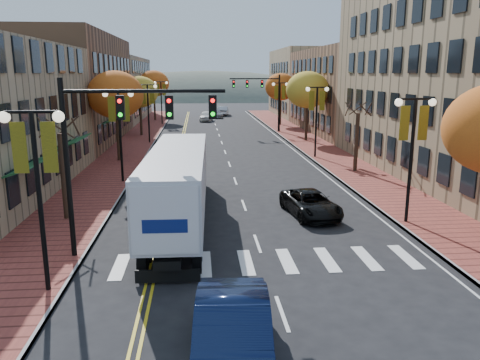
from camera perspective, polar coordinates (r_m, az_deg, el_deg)
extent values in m
plane|color=black|center=(16.63, 3.90, -12.59)|extent=(200.00, 200.00, 0.00)
cube|color=brown|center=(48.30, -12.90, 4.15)|extent=(4.00, 85.00, 0.15)
cube|color=brown|center=(49.19, 8.41, 4.49)|extent=(4.00, 85.00, 0.15)
cube|color=brown|center=(52.89, -21.45, 10.24)|extent=(12.00, 24.00, 11.00)
cube|color=#9E8966|center=(77.24, -16.26, 10.62)|extent=(12.00, 26.00, 9.50)
cube|color=brown|center=(60.59, 15.37, 10.42)|extent=(15.00, 24.00, 10.00)
cube|color=#9E8966|center=(81.57, 9.97, 11.55)|extent=(15.00, 20.00, 11.00)
cylinder|color=#382619|center=(24.25, -20.70, 0.39)|extent=(0.28, 0.28, 4.20)
cylinder|color=#382619|center=(39.63, -14.69, 5.89)|extent=(0.28, 0.28, 4.90)
ellipsoid|color=orange|center=(39.41, -14.93, 10.02)|extent=(4.48, 4.48, 3.81)
cylinder|color=#382619|center=(55.41, -12.00, 7.73)|extent=(0.28, 0.28, 4.55)
ellipsoid|color=gold|center=(55.25, -12.13, 10.46)|extent=(4.16, 4.16, 3.54)
cylinder|color=#382619|center=(73.25, -10.37, 9.19)|extent=(0.28, 0.28, 5.04)
ellipsoid|color=orange|center=(73.13, -10.47, 11.49)|extent=(4.61, 4.61, 3.92)
cylinder|color=#382619|center=(35.10, 14.00, 4.49)|extent=(0.28, 0.28, 4.20)
cylinder|color=#382619|center=(50.35, 8.11, 7.59)|extent=(0.28, 0.28, 4.90)
ellipsoid|color=gold|center=(50.17, 8.22, 10.84)|extent=(4.48, 4.48, 3.81)
cylinder|color=#382619|center=(65.98, 4.94, 8.84)|extent=(0.28, 0.28, 4.76)
ellipsoid|color=orange|center=(65.85, 4.99, 11.24)|extent=(4.35, 4.35, 3.70)
cylinder|color=black|center=(16.20, -23.16, -3.01)|extent=(0.16, 0.16, 6.00)
cylinder|color=black|center=(15.70, -24.13, 7.59)|extent=(1.60, 0.10, 0.10)
sphere|color=#FFF2CC|center=(15.99, -26.81, 6.86)|extent=(0.36, 0.36, 0.36)
sphere|color=#FFF2CC|center=(15.48, -21.26, 7.21)|extent=(0.36, 0.36, 0.36)
cube|color=gold|center=(15.97, -25.30, 3.56)|extent=(0.45, 0.03, 1.60)
cube|color=gold|center=(15.69, -22.21, 3.69)|extent=(0.45, 0.03, 1.60)
cylinder|color=black|center=(31.51, -14.37, 4.93)|extent=(0.16, 0.16, 6.00)
cylinder|color=black|center=(31.26, -14.68, 10.38)|extent=(1.60, 0.10, 0.10)
sphere|color=#FFF2CC|center=(31.40, -16.12, 10.03)|extent=(0.36, 0.36, 0.36)
sphere|color=#FFF2CC|center=(31.14, -13.19, 10.17)|extent=(0.36, 0.36, 0.36)
cube|color=gold|center=(31.39, -15.38, 8.33)|extent=(0.45, 0.03, 1.60)
cube|color=gold|center=(31.25, -13.74, 8.41)|extent=(0.45, 0.03, 1.60)
cylinder|color=black|center=(49.26, -11.10, 7.83)|extent=(0.16, 0.16, 6.00)
cylinder|color=black|center=(49.10, -11.25, 11.32)|extent=(1.60, 0.10, 0.10)
sphere|color=#FFF2CC|center=(49.19, -12.19, 11.10)|extent=(0.36, 0.36, 0.36)
sphere|color=#FFF2CC|center=(49.02, -10.29, 11.18)|extent=(0.36, 0.36, 0.36)
cube|color=gold|center=(49.18, -11.72, 10.01)|extent=(0.45, 0.03, 1.60)
cube|color=gold|center=(49.09, -10.66, 10.05)|extent=(0.45, 0.03, 1.60)
cylinder|color=black|center=(67.14, -9.55, 9.18)|extent=(0.16, 0.16, 6.00)
cylinder|color=black|center=(67.02, -9.65, 11.74)|extent=(1.60, 0.10, 0.10)
sphere|color=#FFF2CC|center=(67.09, -10.34, 11.59)|extent=(0.36, 0.36, 0.36)
sphere|color=#FFF2CC|center=(66.97, -8.94, 11.63)|extent=(0.36, 0.36, 0.36)
cube|color=gold|center=(67.09, -10.00, 10.79)|extent=(0.45, 0.03, 1.60)
cube|color=gold|center=(67.02, -9.22, 10.81)|extent=(0.45, 0.03, 1.60)
cylinder|color=black|center=(23.44, 20.08, 1.91)|extent=(0.16, 0.16, 6.00)
cylinder|color=black|center=(23.10, 20.65, 9.23)|extent=(1.60, 0.10, 0.10)
sphere|color=#FFF2CC|center=(22.77, 18.79, 8.95)|extent=(0.36, 0.36, 0.36)
sphere|color=#FFF2CC|center=(23.46, 22.41, 8.77)|extent=(0.36, 0.36, 0.36)
cube|color=gold|center=(22.99, 19.42, 6.55)|extent=(0.45, 0.03, 1.60)
cube|color=gold|center=(23.38, 21.44, 6.49)|extent=(0.45, 0.03, 1.60)
cylinder|color=black|center=(40.29, 9.26, 6.82)|extent=(0.16, 0.16, 6.00)
cylinder|color=black|center=(40.09, 9.42, 11.09)|extent=(1.60, 0.10, 0.10)
sphere|color=#FFF2CC|center=(39.90, 8.28, 10.90)|extent=(0.36, 0.36, 0.36)
sphere|color=#FFF2CC|center=(40.30, 10.53, 10.84)|extent=(0.36, 0.36, 0.36)
cube|color=gold|center=(40.03, 8.73, 9.53)|extent=(0.45, 0.03, 1.60)
cube|color=gold|center=(40.25, 9.99, 9.50)|extent=(0.45, 0.03, 1.60)
cylinder|color=black|center=(57.83, 4.85, 8.74)|extent=(0.16, 0.16, 6.00)
cylinder|color=black|center=(57.69, 4.91, 11.71)|extent=(1.60, 0.10, 0.10)
sphere|color=#FFF2CC|center=(57.57, 4.11, 11.57)|extent=(0.36, 0.36, 0.36)
sphere|color=#FFF2CC|center=(57.84, 5.70, 11.55)|extent=(0.36, 0.36, 0.36)
cube|color=gold|center=(57.65, 4.44, 10.62)|extent=(0.45, 0.03, 1.60)
cube|color=gold|center=(57.81, 5.34, 10.61)|extent=(0.45, 0.03, 1.60)
cylinder|color=black|center=(18.86, -20.27, 0.93)|extent=(0.20, 0.20, 7.00)
cylinder|color=black|center=(17.94, -11.59, 10.56)|extent=(6.00, 0.14, 0.14)
cube|color=black|center=(18.09, -14.37, 8.54)|extent=(0.30, 0.25, 0.90)
sphere|color=#FF0C0C|center=(17.94, -14.48, 9.30)|extent=(0.16, 0.16, 0.16)
cube|color=black|center=(17.90, -8.61, 8.75)|extent=(0.30, 0.25, 0.90)
sphere|color=#FF0C0C|center=(17.74, -8.66, 9.52)|extent=(0.16, 0.16, 0.16)
cube|color=black|center=(17.87, -3.36, 8.87)|extent=(0.30, 0.25, 0.90)
sphere|color=#FF0C0C|center=(17.72, -3.35, 9.64)|extent=(0.16, 0.16, 0.16)
cylinder|color=black|center=(57.78, 4.76, 9.23)|extent=(0.20, 0.20, 7.00)
cylinder|color=black|center=(57.23, 1.79, 12.24)|extent=(6.00, 0.14, 0.14)
cube|color=black|center=(57.36, 2.70, 11.64)|extent=(0.30, 0.25, 0.90)
sphere|color=#FF0C0C|center=(57.21, 2.72, 11.88)|extent=(0.16, 0.16, 0.16)
cube|color=black|center=(57.14, 0.87, 11.64)|extent=(0.30, 0.25, 0.90)
sphere|color=#FF0C0C|center=(57.00, 0.89, 11.89)|extent=(0.16, 0.16, 0.16)
cube|color=black|center=(57.00, -0.78, 11.64)|extent=(0.30, 0.25, 0.90)
sphere|color=#FF0C0C|center=(56.85, -0.77, 11.89)|extent=(0.16, 0.16, 0.16)
cube|color=black|center=(21.88, -7.47, -4.10)|extent=(1.29, 12.18, 0.33)
cube|color=silver|center=(21.46, -7.59, 0.08)|extent=(2.79, 12.22, 2.62)
cube|color=black|center=(28.95, -6.51, 1.65)|extent=(2.42, 2.87, 2.34)
cylinder|color=black|center=(17.54, -11.77, -9.78)|extent=(0.35, 0.94, 0.93)
cylinder|color=black|center=(17.36, -5.25, -9.79)|extent=(0.35, 0.94, 0.93)
cylinder|color=black|center=(18.57, -11.28, -8.45)|extent=(0.35, 0.94, 0.93)
cylinder|color=black|center=(18.40, -5.15, -8.45)|extent=(0.35, 0.94, 0.93)
cylinder|color=black|center=(28.16, -8.57, -0.98)|extent=(0.35, 0.94, 0.93)
cylinder|color=black|center=(28.05, -4.57, -0.93)|extent=(0.35, 0.94, 0.93)
cylinder|color=black|center=(30.15, -8.23, -0.04)|extent=(0.35, 0.94, 0.93)
cylinder|color=black|center=(30.05, -4.50, 0.01)|extent=(0.35, 0.94, 0.93)
imported|color=#0D1735|center=(12.00, -0.92, -18.64)|extent=(2.21, 5.43, 1.75)
imported|color=black|center=(24.21, 8.60, -2.86)|extent=(2.73, 4.83, 1.27)
imported|color=white|center=(72.08, -4.11, 7.79)|extent=(2.39, 4.71, 1.54)
imported|color=#96979D|center=(77.74, -2.95, 8.11)|extent=(2.25, 4.85, 1.37)
imported|color=#B4B5BC|center=(81.79, -2.08, 8.43)|extent=(2.26, 4.93, 1.57)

